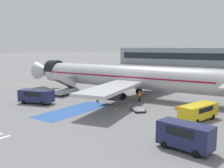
# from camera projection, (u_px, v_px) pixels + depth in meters

# --- Properties ---
(ground_plane) EXTENTS (600.00, 600.00, 0.00)m
(ground_plane) POSITION_uv_depth(u_px,v_px,m) (126.00, 97.00, 45.62)
(ground_plane) COLOR slate
(apron_leadline_yellow) EXTENTS (78.25, 3.06, 0.01)m
(apron_leadline_yellow) POSITION_uv_depth(u_px,v_px,m) (123.00, 96.00, 46.24)
(apron_leadline_yellow) COLOR gold
(apron_leadline_yellow) RESTS_ON ground_plane
(apron_stand_patch_blue) EXTENTS (4.29, 11.74, 0.01)m
(apron_stand_patch_blue) POSITION_uv_depth(u_px,v_px,m) (73.00, 110.00, 35.69)
(apron_stand_patch_blue) COLOR #2856A8
(apron_stand_patch_blue) RESTS_ON ground_plane
(airliner) EXTENTS (44.36, 32.83, 10.92)m
(airliner) POSITION_uv_depth(u_px,v_px,m) (126.00, 77.00, 45.42)
(airliner) COLOR silver
(airliner) RESTS_ON ground_plane
(boarding_stairs_forward) EXTENTS (2.37, 5.30, 3.79)m
(boarding_stairs_forward) POSITION_uv_depth(u_px,v_px,m) (65.00, 89.00, 47.32)
(boarding_stairs_forward) COLOR #ADB2BA
(boarding_stairs_forward) RESTS_ON ground_plane
(fuel_tanker) EXTENTS (4.04, 10.45, 3.69)m
(fuel_tanker) POSITION_uv_depth(u_px,v_px,m) (197.00, 76.00, 60.47)
(fuel_tanker) COLOR #38383D
(fuel_tanker) RESTS_ON ground_plane
(service_van_0) EXTENTS (4.81, 2.58, 2.30)m
(service_van_0) POSITION_uv_depth(u_px,v_px,m) (185.00, 134.00, 21.86)
(service_van_0) COLOR #1E234C
(service_van_0) RESTS_ON ground_plane
(service_van_1) EXTENTS (3.42, 5.90, 1.91)m
(service_van_1) POSITION_uv_depth(u_px,v_px,m) (198.00, 111.00, 30.76)
(service_van_1) COLOR yellow
(service_van_1) RESTS_ON ground_plane
(service_van_2) EXTENTS (5.63, 3.45, 2.08)m
(service_van_2) POSITION_uv_depth(u_px,v_px,m) (36.00, 95.00, 39.91)
(service_van_2) COLOR #1E234C
(service_van_2) RESTS_ON ground_plane
(baggage_cart) EXTENTS (2.92, 2.87, 0.87)m
(baggage_cart) POSITION_uv_depth(u_px,v_px,m) (138.00, 109.00, 35.31)
(baggage_cart) COLOR gray
(baggage_cart) RESTS_ON ground_plane
(ground_crew_0) EXTENTS (0.44, 0.48, 1.78)m
(ground_crew_0) POSITION_uv_depth(u_px,v_px,m) (140.00, 95.00, 41.10)
(ground_crew_0) COLOR black
(ground_crew_0) RESTS_ON ground_plane
(ground_crew_1) EXTENTS (0.49, 0.41, 1.78)m
(ground_crew_1) POSITION_uv_depth(u_px,v_px,m) (97.00, 95.00, 41.15)
(ground_crew_1) COLOR #191E38
(ground_crew_1) RESTS_ON ground_plane
(ground_crew_2) EXTENTS (0.48, 0.36, 1.79)m
(ground_crew_2) POSITION_uv_depth(u_px,v_px,m) (119.00, 93.00, 42.84)
(ground_crew_2) COLOR #191E38
(ground_crew_2) RESTS_ON ground_plane
(ground_crew_3) EXTENTS (0.32, 0.47, 1.81)m
(ground_crew_3) POSITION_uv_depth(u_px,v_px,m) (97.00, 91.00, 45.50)
(ground_crew_3) COLOR #2D2D33
(ground_crew_3) RESTS_ON ground_plane
(traffic_cone_0) EXTENTS (0.49, 0.49, 0.54)m
(traffic_cone_0) POSITION_uv_depth(u_px,v_px,m) (116.00, 109.00, 35.53)
(traffic_cone_0) COLOR orange
(traffic_cone_0) RESTS_ON ground_plane
(traffic_cone_1) EXTENTS (0.58, 0.58, 0.64)m
(traffic_cone_1) POSITION_uv_depth(u_px,v_px,m) (176.00, 107.00, 36.21)
(traffic_cone_1) COLOR orange
(traffic_cone_1) RESTS_ON ground_plane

